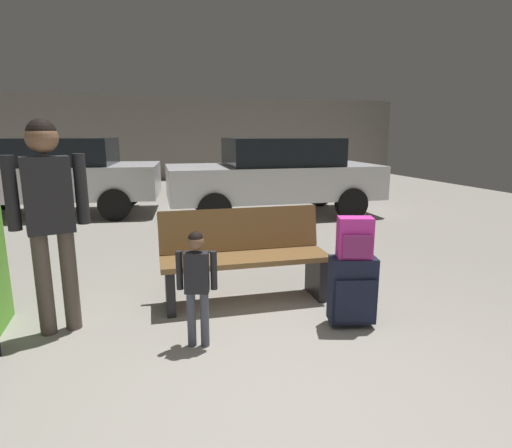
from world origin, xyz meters
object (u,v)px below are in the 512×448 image
(backpack_bright, at_px, (355,238))
(adult, at_px, (49,205))
(suitcase, at_px, (352,290))
(parked_car_near, at_px, (275,174))
(child, at_px, (197,277))
(parked_car_far, at_px, (54,174))
(bench, at_px, (244,256))

(backpack_bright, relative_size, adult, 0.20)
(suitcase, xyz_separation_m, parked_car_near, (0.98, 4.88, 0.48))
(suitcase, xyz_separation_m, adult, (-2.36, 0.59, 0.74))
(child, xyz_separation_m, parked_car_far, (-1.90, 6.13, 0.25))
(adult, relative_size, parked_car_near, 0.41)
(child, bearing_deg, parked_car_near, 64.77)
(child, height_order, parked_car_far, parked_car_far)
(bench, bearing_deg, adult, -172.25)
(bench, distance_m, suitcase, 1.10)
(bench, xyz_separation_m, parked_car_far, (-2.48, 5.33, 0.36))
(child, xyz_separation_m, adult, (-1.06, 0.57, 0.50))
(adult, bearing_deg, parked_car_near, 52.00)
(parked_car_near, bearing_deg, parked_car_far, 163.14)
(parked_car_far, bearing_deg, suitcase, -62.43)
(child, xyz_separation_m, parked_car_near, (2.29, 4.86, 0.25))
(parked_car_far, bearing_deg, backpack_bright, -62.44)
(parked_car_far, bearing_deg, child, -72.73)
(child, bearing_deg, backpack_bright, -0.87)
(adult, bearing_deg, bench, 7.75)
(suitcase, xyz_separation_m, child, (-1.30, 0.02, 0.24))
(bench, bearing_deg, child, -125.96)
(backpack_bright, height_order, parked_car_far, parked_car_far)
(adult, relative_size, parked_car_far, 0.40)
(suitcase, relative_size, child, 0.66)
(backpack_bright, bearing_deg, adult, 165.87)
(parked_car_near, xyz_separation_m, parked_car_far, (-4.19, 1.27, 0.00))
(parked_car_near, bearing_deg, bench, -112.85)
(suitcase, bearing_deg, parked_car_near, 78.59)
(suitcase, relative_size, parked_car_near, 0.14)
(suitcase, xyz_separation_m, parked_car_far, (-3.21, 6.15, 0.48))
(child, relative_size, parked_car_far, 0.21)
(child, relative_size, adult, 0.53)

